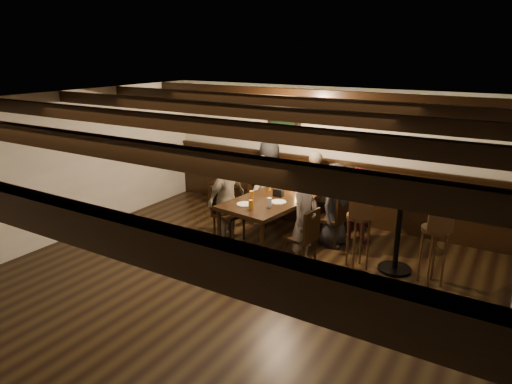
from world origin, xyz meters
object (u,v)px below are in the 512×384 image
Objects in this scene: dining_table at (280,199)px; person_right_far at (304,219)px; person_right_near at (335,205)px; high_top_table at (399,222)px; chair_left_far at (228,223)px; person_bench_centre at (315,188)px; bar_stool_left at (358,240)px; bar_stool_right at (432,255)px; chair_right_near at (332,228)px; person_bench_left at (269,178)px; person_left_far at (226,199)px; person_bench_right at (357,203)px; person_left_near at (261,190)px; chair_left_near at (262,209)px; chair_right_far at (302,247)px.

person_right_far reaches higher than dining_table.
person_right_near reaches higher than high_top_table.
person_bench_centre is (0.91, 1.39, 0.39)m from chair_left_far.
dining_table is 0.88m from person_right_near.
chair_left_far is 0.81× the size of bar_stool_left.
bar_stool_right is (3.17, 0.14, 0.14)m from chair_left_far.
high_top_table is (1.13, -0.41, 0.47)m from chair_right_near.
person_bench_left is 1.02× the size of person_left_far.
chair_right_near is 0.59m from person_bench_right.
person_right_far is (1.37, -1.09, 0.08)m from person_left_near.
dining_table is at bearing 57.95° from chair_left_near.
high_top_table is (2.67, -1.07, 0.03)m from person_bench_left.
chair_right_near is (0.77, 0.35, -0.45)m from dining_table.
chair_left_far is at bearing -0.04° from chair_left_near.
person_bench_left is at bearing 74.74° from person_right_near.
high_top_table is at bearing 136.80° from bar_stool_right.
dining_table is at bearing 90.00° from person_bench_centre.
bar_stool_right is (3.18, -1.22, -0.29)m from person_bench_left.
person_right_near is 0.89m from bar_stool_left.
person_bench_centre reaches higher than bar_stool_left.
person_right_far is at bearing -158.14° from high_top_table.
person_left_far is 2.22m from bar_stool_left.
chair_right_far is 0.44m from person_right_far.
dining_table is 2.46× the size of chair_right_near.
person_bench_centre reaches higher than chair_right_near.
person_left_near is at bearing 140.23° from bar_stool_right.
bar_stool_right is at bearing 2.36° from dining_table.
dining_table is 1.55× the size of person_bench_left.
person_left_far reaches higher than person_right_near.
bar_stool_left is at bearing -127.06° from chair_right_near.
chair_right_far is at bearing 90.00° from person_right_far.
chair_right_far is at bearing 57.94° from chair_left_near.
person_left_far is at bearing -1.98° from chair_left_near.
chair_right_near is 1.05× the size of chair_right_far.
person_bench_centre is at bearing 90.00° from dining_table.
person_right_far is at bearing 59.04° from person_left_near.
chair_left_far reaches higher than chair_left_near.
bar_stool_right reaches higher than chair_left_near.
person_bench_left is at bearing -0.00° from person_bench_right.
person_bench_right is 1.06× the size of bar_stool_right.
person_right_near is 1.19× the size of high_top_table.
person_bench_right reaches higher than bar_stool_right.
chair_right_near is 0.64× the size of person_right_far.
chair_right_far is at bearing 164.59° from bar_stool_right.
bar_stool_left is (1.40, -0.26, -0.30)m from dining_table.
chair_left_near is 0.67× the size of person_bench_centre.
person_left_far is (-0.94, -1.39, 0.03)m from person_bench_centre.
person_bench_right is 0.87× the size of person_left_far.
bar_stool_left is at bearing 118.00° from person_bench_right.
chair_right_near is 0.67× the size of person_right_near.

